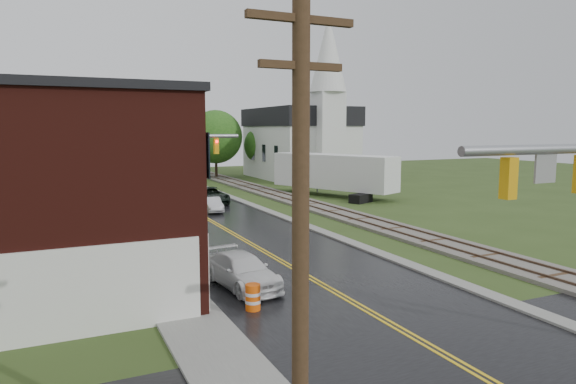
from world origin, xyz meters
TOP-DOWN VIEW (x-y plane):
  - main_road at (0.00, 30.00)m, footprint 10.00×90.00m
  - curb_right at (5.40, 35.00)m, footprint 0.80×70.00m
  - sidewalk_left at (-6.20, 25.00)m, footprint 2.40×50.00m
  - yellow_house at (-11.00, 26.00)m, footprint 8.00×7.00m
  - darkred_building at (-10.00, 35.00)m, footprint 7.00×6.00m
  - church at (20.00, 53.74)m, footprint 10.40×18.40m
  - railroad at (10.00, 35.00)m, footprint 3.20×80.00m
  - traffic_signal_far at (-3.47, 27.00)m, footprint 7.34×0.43m
  - utility_pole_a at (-6.80, 0.00)m, footprint 1.80×0.28m
  - utility_pole_b at (-6.80, 22.00)m, footprint 1.80×0.28m
  - utility_pole_c at (-6.80, 44.00)m, footprint 1.80×0.28m
  - tree_left_c at (-13.85, 39.90)m, footprint 6.00×6.00m
  - tree_left_e at (-8.85, 45.90)m, footprint 6.40×6.40m
  - suv_dark at (2.48, 37.02)m, footprint 2.43×5.25m
  - sedan_silver at (1.32, 32.55)m, footprint 1.57×3.64m
  - pickup_white at (-3.23, 12.84)m, footprint 2.49×4.95m
  - semi_trailer at (15.06, 36.87)m, footprint 8.00×13.45m
  - construction_barrel at (-3.83, 10.00)m, footprint 0.56×0.56m

SIDE VIEW (x-z plane):
  - main_road at x=0.00m, z-range -0.01..0.01m
  - curb_right at x=5.40m, z-range -0.06..0.06m
  - sidewalk_left at x=-6.20m, z-range -0.06..0.06m
  - railroad at x=10.00m, z-range -0.04..0.26m
  - construction_barrel at x=-3.83m, z-range 0.00..1.00m
  - sedan_silver at x=1.32m, z-range 0.00..1.17m
  - pickup_white at x=-3.23m, z-range 0.00..1.38m
  - suv_dark at x=2.48m, z-range 0.00..1.46m
  - darkred_building at x=-10.00m, z-range 0.00..4.40m
  - semi_trailer at x=15.06m, z-range 0.37..4.52m
  - yellow_house at x=-11.00m, z-range 0.00..6.40m
  - tree_left_c at x=-13.85m, z-range 0.69..8.34m
  - utility_pole_a at x=-6.80m, z-range 0.22..9.22m
  - utility_pole_b at x=-6.80m, z-range 0.22..9.22m
  - utility_pole_c at x=-6.80m, z-range 0.22..9.22m
  - tree_left_e at x=-8.85m, z-range 0.73..8.89m
  - traffic_signal_far at x=-3.47m, z-range 1.37..8.57m
  - church at x=20.00m, z-range -4.17..15.83m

